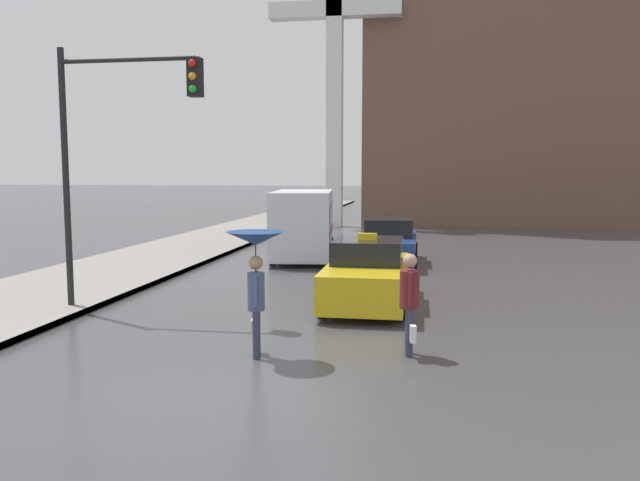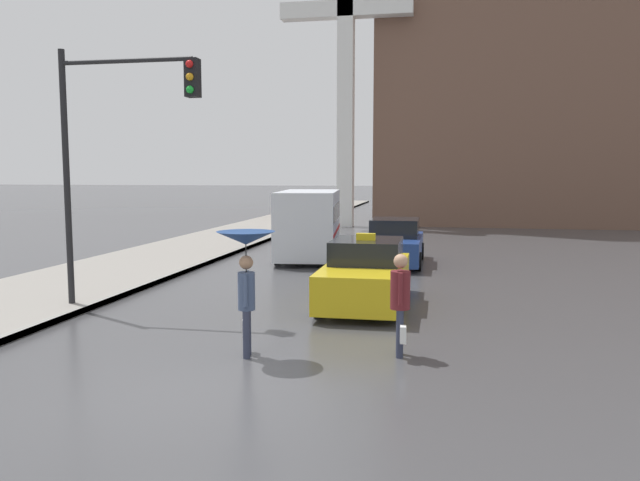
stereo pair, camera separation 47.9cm
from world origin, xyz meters
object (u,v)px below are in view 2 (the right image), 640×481
ambulance_van (309,221)px  monument_cross (346,57)px  pedestrian_man (400,297)px  traffic_light (116,131)px  taxi (366,275)px  pedestrian_with_umbrella (246,258)px  sedan_red (395,244)px

ambulance_van → monument_cross: (-0.81, 14.05, 8.34)m
pedestrian_man → traffic_light: (-6.32, 2.26, 2.97)m
taxi → monument_cross: 23.76m
monument_cross → taxi: bearing=-80.1°
pedestrian_with_umbrella → traffic_light: (-3.79, 2.77, 2.30)m
taxi → sedan_red: bearing=-91.4°
taxi → monument_cross: (-3.78, 21.67, 8.99)m
sedan_red → traffic_light: bearing=57.8°
sedan_red → pedestrian_with_umbrella: bearing=81.8°
ambulance_van → pedestrian_man: bearing=102.3°
pedestrian_man → monument_cross: (-4.83, 25.66, 8.68)m
traffic_light → sedan_red: bearing=57.8°
pedestrian_with_umbrella → pedestrian_man: size_ratio=1.22×
taxi → traffic_light: size_ratio=0.73×
pedestrian_man → monument_cross: bearing=-174.0°
pedestrian_with_umbrella → pedestrian_man: 2.66m
taxi → ambulance_van: bearing=-68.7°
sedan_red → monument_cross: monument_cross is taller
traffic_light → monument_cross: (1.49, 23.39, 5.71)m
taxi → traffic_light: traffic_light is taller
ambulance_van → pedestrian_with_umbrella: bearing=90.2°
ambulance_van → pedestrian_man: size_ratio=3.01×
sedan_red → pedestrian_man: size_ratio=2.53×
pedestrian_with_umbrella → pedestrian_man: pedestrian_with_umbrella is taller
ambulance_van → pedestrian_with_umbrella: size_ratio=2.47×
pedestrian_with_umbrella → pedestrian_man: (2.53, 0.51, -0.67)m
traffic_light → monument_cross: monument_cross is taller
pedestrian_man → monument_cross: size_ratio=0.10×
taxi → traffic_light: (-5.27, -1.73, 3.28)m
ambulance_van → sedan_red: bearing=160.0°
taxi → ambulance_van: (-2.97, 7.62, 0.65)m
taxi → pedestrian_man: 4.14m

